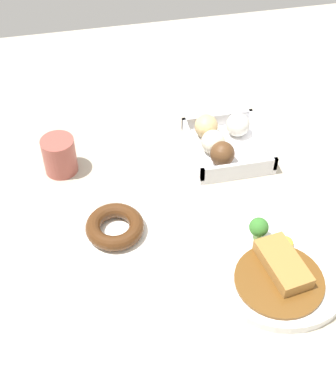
{
  "coord_description": "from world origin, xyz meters",
  "views": [
    {
      "loc": [
        0.66,
        -0.16,
        0.79
      ],
      "look_at": [
        -0.07,
        -0.01,
        0.03
      ],
      "focal_mm": 50.21,
      "sensor_mm": 36.0,
      "label": 1
    }
  ],
  "objects_px": {
    "curry_plate": "(279,267)",
    "chocolate_ring_donut": "(115,227)",
    "donut_box": "(223,142)",
    "coffee_mug": "(59,155)"
  },
  "relations": [
    {
      "from": "curry_plate",
      "to": "chocolate_ring_donut",
      "type": "bearing_deg",
      "value": -119.39
    },
    {
      "from": "curry_plate",
      "to": "chocolate_ring_donut",
      "type": "height_order",
      "value": "curry_plate"
    },
    {
      "from": "donut_box",
      "to": "chocolate_ring_donut",
      "type": "bearing_deg",
      "value": -55.23
    },
    {
      "from": "chocolate_ring_donut",
      "to": "coffee_mug",
      "type": "xyz_separation_m",
      "value": [
        -0.2,
        -0.09,
        0.03
      ]
    },
    {
      "from": "curry_plate",
      "to": "donut_box",
      "type": "xyz_separation_m",
      "value": [
        -0.34,
        -0.01,
        0.01
      ]
    },
    {
      "from": "donut_box",
      "to": "chocolate_ring_donut",
      "type": "xyz_separation_m",
      "value": [
        0.18,
        -0.27,
        -0.01
      ]
    },
    {
      "from": "chocolate_ring_donut",
      "to": "coffee_mug",
      "type": "distance_m",
      "value": 0.22
    },
    {
      "from": "curry_plate",
      "to": "coffee_mug",
      "type": "bearing_deg",
      "value": -134.32
    },
    {
      "from": "donut_box",
      "to": "curry_plate",
      "type": "bearing_deg",
      "value": 0.97
    },
    {
      "from": "donut_box",
      "to": "coffee_mug",
      "type": "distance_m",
      "value": 0.35
    }
  ]
}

